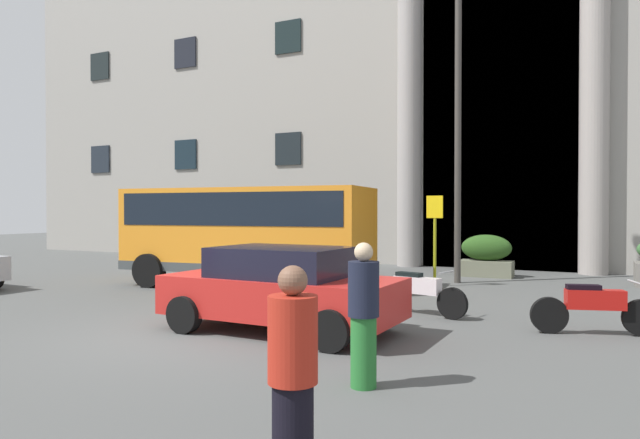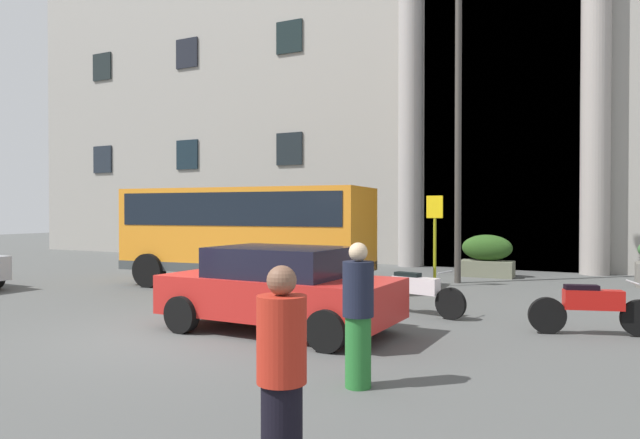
{
  "view_description": "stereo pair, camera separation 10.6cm",
  "coord_description": "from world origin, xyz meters",
  "px_view_note": "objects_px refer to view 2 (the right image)",
  "views": [
    {
      "loc": [
        6.03,
        -7.22,
        2.03
      ],
      "look_at": [
        -0.94,
        6.98,
        1.79
      ],
      "focal_mm": 31.49,
      "sensor_mm": 36.0,
      "label": 1
    },
    {
      "loc": [
        6.13,
        -7.17,
        2.03
      ],
      "look_at": [
        -0.94,
        6.98,
        1.79
      ],
      "focal_mm": 31.49,
      "sensor_mm": 36.0,
      "label": 2
    }
  ],
  "objects_px": {
    "white_taxi_kerbside": "(279,288)",
    "lamppost_plaza_centre": "(458,103)",
    "orange_minibus": "(247,228)",
    "bus_stop_sign": "(435,230)",
    "motorcycle_far_end": "(590,307)",
    "motorcycle_near_kerb": "(414,291)",
    "pedestrian_woman_with_bag": "(358,315)",
    "pedestrian_woman_dark_dress": "(282,380)",
    "hedge_planter_far_east": "(204,243)",
    "hedge_planter_west": "(487,256)"
  },
  "relations": [
    {
      "from": "motorcycle_far_end",
      "to": "pedestrian_woman_dark_dress",
      "type": "relative_size",
      "value": 1.2
    },
    {
      "from": "orange_minibus",
      "to": "pedestrian_woman_dark_dress",
      "type": "distance_m",
      "value": 11.32
    },
    {
      "from": "white_taxi_kerbside",
      "to": "pedestrian_woman_with_bag",
      "type": "relative_size",
      "value": 2.42
    },
    {
      "from": "white_taxi_kerbside",
      "to": "lamppost_plaza_centre",
      "type": "bearing_deg",
      "value": 82.17
    },
    {
      "from": "orange_minibus",
      "to": "motorcycle_far_end",
      "type": "distance_m",
      "value": 8.83
    },
    {
      "from": "hedge_planter_far_east",
      "to": "lamppost_plaza_centre",
      "type": "bearing_deg",
      "value": -9.99
    },
    {
      "from": "hedge_planter_west",
      "to": "lamppost_plaza_centre",
      "type": "relative_size",
      "value": 0.18
    },
    {
      "from": "orange_minibus",
      "to": "lamppost_plaza_centre",
      "type": "distance_m",
      "value": 6.84
    },
    {
      "from": "hedge_planter_far_east",
      "to": "hedge_planter_west",
      "type": "bearing_deg",
      "value": 0.5
    },
    {
      "from": "lamppost_plaza_centre",
      "to": "pedestrian_woman_with_bag",
      "type": "bearing_deg",
      "value": -83.69
    },
    {
      "from": "motorcycle_far_end",
      "to": "pedestrian_woman_with_bag",
      "type": "distance_m",
      "value": 4.84
    },
    {
      "from": "hedge_planter_west",
      "to": "motorcycle_near_kerb",
      "type": "distance_m",
      "value": 7.15
    },
    {
      "from": "bus_stop_sign",
      "to": "pedestrian_woman_with_bag",
      "type": "height_order",
      "value": "bus_stop_sign"
    },
    {
      "from": "motorcycle_far_end",
      "to": "pedestrian_woman_dark_dress",
      "type": "height_order",
      "value": "pedestrian_woman_dark_dress"
    },
    {
      "from": "motorcycle_near_kerb",
      "to": "lamppost_plaza_centre",
      "type": "xyz_separation_m",
      "value": [
        -0.32,
        5.23,
        4.61
      ]
    },
    {
      "from": "white_taxi_kerbside",
      "to": "lamppost_plaza_centre",
      "type": "distance_m",
      "value": 8.95
    },
    {
      "from": "white_taxi_kerbside",
      "to": "bus_stop_sign",
      "type": "bearing_deg",
      "value": 84.04
    },
    {
      "from": "bus_stop_sign",
      "to": "lamppost_plaza_centre",
      "type": "xyz_separation_m",
      "value": [
        0.39,
        1.01,
        3.55
      ]
    },
    {
      "from": "pedestrian_woman_with_bag",
      "to": "pedestrian_woman_dark_dress",
      "type": "relative_size",
      "value": 1.02
    },
    {
      "from": "motorcycle_far_end",
      "to": "lamppost_plaza_centre",
      "type": "relative_size",
      "value": 0.22
    },
    {
      "from": "orange_minibus",
      "to": "motorcycle_near_kerb",
      "type": "bearing_deg",
      "value": -26.88
    },
    {
      "from": "pedestrian_woman_with_bag",
      "to": "bus_stop_sign",
      "type": "bearing_deg",
      "value": -51.22
    },
    {
      "from": "motorcycle_near_kerb",
      "to": "motorcycle_far_end",
      "type": "height_order",
      "value": "same"
    },
    {
      "from": "hedge_planter_far_east",
      "to": "pedestrian_woman_dark_dress",
      "type": "xyz_separation_m",
      "value": [
        11.89,
        -14.24,
        0.06
      ]
    },
    {
      "from": "orange_minibus",
      "to": "motorcycle_far_end",
      "type": "height_order",
      "value": "orange_minibus"
    },
    {
      "from": "pedestrian_woman_with_bag",
      "to": "hedge_planter_far_east",
      "type": "bearing_deg",
      "value": -16.43
    },
    {
      "from": "hedge_planter_far_east",
      "to": "pedestrian_woman_with_bag",
      "type": "height_order",
      "value": "pedestrian_woman_with_bag"
    },
    {
      "from": "bus_stop_sign",
      "to": "hedge_planter_west",
      "type": "height_order",
      "value": "bus_stop_sign"
    },
    {
      "from": "orange_minibus",
      "to": "hedge_planter_far_east",
      "type": "xyz_separation_m",
      "value": [
        -5.39,
        5.0,
        -0.81
      ]
    },
    {
      "from": "motorcycle_near_kerb",
      "to": "lamppost_plaza_centre",
      "type": "height_order",
      "value": "lamppost_plaza_centre"
    },
    {
      "from": "motorcycle_far_end",
      "to": "lamppost_plaza_centre",
      "type": "bearing_deg",
      "value": 104.59
    },
    {
      "from": "hedge_planter_far_east",
      "to": "pedestrian_woman_dark_dress",
      "type": "height_order",
      "value": "pedestrian_woman_dark_dress"
    },
    {
      "from": "hedge_planter_far_east",
      "to": "pedestrian_woman_with_bag",
      "type": "bearing_deg",
      "value": -45.73
    },
    {
      "from": "white_taxi_kerbside",
      "to": "pedestrian_woman_with_bag",
      "type": "distance_m",
      "value": 3.22
    },
    {
      "from": "bus_stop_sign",
      "to": "pedestrian_woman_with_bag",
      "type": "bearing_deg",
      "value": -80.53
    },
    {
      "from": "bus_stop_sign",
      "to": "motorcycle_near_kerb",
      "type": "height_order",
      "value": "bus_stop_sign"
    },
    {
      "from": "bus_stop_sign",
      "to": "pedestrian_woman_dark_dress",
      "type": "relative_size",
      "value": 1.48
    },
    {
      "from": "white_taxi_kerbside",
      "to": "motorcycle_near_kerb",
      "type": "relative_size",
      "value": 1.96
    },
    {
      "from": "motorcycle_far_end",
      "to": "pedestrian_woman_with_bag",
      "type": "xyz_separation_m",
      "value": [
        -2.35,
        -4.21,
        0.38
      ]
    },
    {
      "from": "pedestrian_woman_dark_dress",
      "to": "motorcycle_far_end",
      "type": "bearing_deg",
      "value": 39.35
    },
    {
      "from": "hedge_planter_west",
      "to": "white_taxi_kerbside",
      "type": "bearing_deg",
      "value": -100.16
    },
    {
      "from": "hedge_planter_west",
      "to": "pedestrian_woman_dark_dress",
      "type": "xyz_separation_m",
      "value": [
        1.08,
        -14.33,
        0.2
      ]
    },
    {
      "from": "white_taxi_kerbside",
      "to": "pedestrian_woman_with_bag",
      "type": "bearing_deg",
      "value": -41.42
    },
    {
      "from": "bus_stop_sign",
      "to": "pedestrian_woman_with_bag",
      "type": "relative_size",
      "value": 1.46
    },
    {
      "from": "orange_minibus",
      "to": "pedestrian_woman_with_bag",
      "type": "distance_m",
      "value": 9.07
    },
    {
      "from": "orange_minibus",
      "to": "white_taxi_kerbside",
      "type": "xyz_separation_m",
      "value": [
        3.69,
        -4.54,
        -0.85
      ]
    },
    {
      "from": "hedge_planter_west",
      "to": "pedestrian_woman_with_bag",
      "type": "bearing_deg",
      "value": -86.95
    },
    {
      "from": "motorcycle_near_kerb",
      "to": "pedestrian_woman_dark_dress",
      "type": "relative_size",
      "value": 1.25
    },
    {
      "from": "bus_stop_sign",
      "to": "white_taxi_kerbside",
      "type": "bearing_deg",
      "value": -97.4
    },
    {
      "from": "orange_minibus",
      "to": "bus_stop_sign",
      "type": "bearing_deg",
      "value": 19.87
    }
  ]
}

